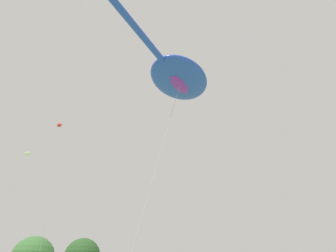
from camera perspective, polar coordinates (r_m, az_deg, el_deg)
The scene contains 3 objects.
big_show_kite at distance 22.20m, azimuth 1.95°, elevation 9.82°, with size 13.30×5.23×16.26m.
small_kite_diamond_red at distance 40.21m, azimuth -21.26°, elevation 0.12°, with size 0.95×2.90×20.95m.
small_kite_box_yellow at distance 34.24m, azimuth -26.65°, elevation -5.44°, with size 1.70×1.03×14.37m.
Camera 1 is at (-9.10, -1.07, 1.30)m, focal length 30.12 mm.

